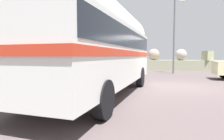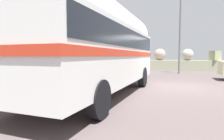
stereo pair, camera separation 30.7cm
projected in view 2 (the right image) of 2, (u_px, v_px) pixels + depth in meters
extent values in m
cube|color=#504545|center=(179.00, 87.00, 9.43)|extent=(32.00, 26.00, 0.02)
cube|color=gray|center=(170.00, 65.00, 20.77)|extent=(31.36, 1.80, 1.10)
cube|color=gray|center=(67.00, 55.00, 24.28)|extent=(1.49, 1.47, 1.27)
sphere|color=tan|center=(83.00, 56.00, 23.79)|extent=(0.96, 0.96, 0.96)
cube|color=gray|center=(106.00, 55.00, 22.09)|extent=(1.29, 1.41, 1.25)
cube|color=tan|center=(128.00, 57.00, 21.96)|extent=(0.81, 0.90, 0.74)
sphere|color=gray|center=(160.00, 54.00, 21.33)|extent=(1.26, 1.26, 1.26)
sphere|color=#A0988B|center=(188.00, 55.00, 20.11)|extent=(1.19, 1.19, 1.19)
cube|color=#9CA278|center=(215.00, 56.00, 19.09)|extent=(1.20, 1.16, 0.97)
cylinder|color=black|center=(102.00, 75.00, 10.18)|extent=(0.38, 0.98, 0.96)
cylinder|color=black|center=(143.00, 77.00, 9.41)|extent=(0.38, 0.98, 0.96)
cylinder|color=black|center=(27.00, 93.00, 5.32)|extent=(0.38, 0.98, 0.96)
cylinder|color=black|center=(99.00, 99.00, 4.54)|extent=(0.38, 0.98, 0.96)
cube|color=silver|center=(101.00, 55.00, 7.29)|extent=(3.25, 8.60, 2.10)
cylinder|color=silver|center=(100.00, 27.00, 7.21)|extent=(3.02, 8.25, 2.20)
cube|color=red|center=(101.00, 54.00, 7.28)|extent=(3.31, 8.69, 0.20)
cube|color=black|center=(101.00, 40.00, 7.24)|extent=(3.26, 8.27, 0.64)
cube|color=silver|center=(130.00, 70.00, 11.33)|extent=(2.28, 0.39, 0.28)
cylinder|color=black|center=(50.00, 72.00, 12.10)|extent=(0.42, 0.99, 0.96)
cylinder|color=black|center=(79.00, 74.00, 11.23)|extent=(0.42, 0.99, 0.96)
cube|color=silver|center=(30.00, 55.00, 9.21)|extent=(3.64, 8.67, 2.10)
cylinder|color=silver|center=(29.00, 33.00, 9.13)|extent=(3.39, 8.30, 2.20)
cube|color=#2D5D94|center=(30.00, 54.00, 9.20)|extent=(3.70, 8.76, 0.20)
cube|color=black|center=(29.00, 43.00, 9.16)|extent=(3.63, 8.34, 0.64)
cube|color=silver|center=(79.00, 68.00, 13.18)|extent=(2.28, 0.50, 0.28)
cylinder|color=#5B5B60|center=(180.00, 36.00, 16.18)|extent=(0.14, 0.14, 6.42)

